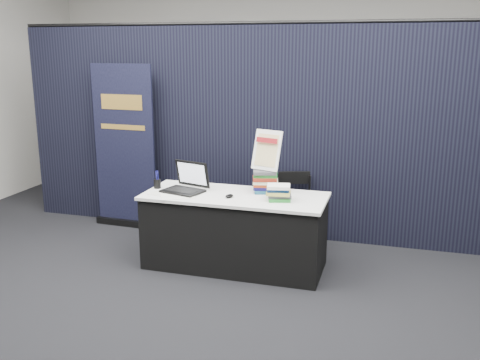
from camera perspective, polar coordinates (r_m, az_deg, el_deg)
name	(u,v)px	position (r m, az deg, el deg)	size (l,w,h in m)	color
floor	(217,288)	(5.03, -2.43, -11.47)	(8.00, 8.00, 0.00)	black
wall_back	(300,75)	(8.43, 6.43, 11.11)	(8.00, 0.02, 3.50)	beige
drape_partition	(261,133)	(6.15, 2.30, 4.99)	(6.00, 0.08, 2.40)	black
display_table	(235,231)	(5.37, -0.56, -5.42)	(1.80, 0.75, 0.75)	black
laptop	(185,184)	(5.41, -5.93, -0.47)	(0.45, 0.41, 0.29)	black
mouse	(229,196)	(5.16, -1.15, -1.71)	(0.06, 0.10, 0.03)	black
brochure_left	(178,196)	(5.24, -6.65, -1.72)	(0.32, 0.23, 0.00)	white
brochure_mid	(165,194)	(5.34, -7.97, -1.46)	(0.29, 0.21, 0.00)	silver
brochure_right	(188,191)	(5.40, -5.57, -1.20)	(0.32, 0.23, 0.00)	white
pen_cup	(157,184)	(5.55, -8.81, -0.40)	(0.07, 0.07, 0.09)	black
book_stack_tall	(266,181)	(5.32, 2.76, -0.16)	(0.27, 0.23, 0.22)	navy
book_stack_short	(279,193)	(5.06, 4.15, -1.35)	(0.23, 0.19, 0.15)	#20782A
info_sign	(267,151)	(5.28, 2.88, 3.15)	(0.32, 0.20, 0.41)	black
pullup_banner	(125,156)	(6.61, -12.18, 2.48)	(0.84, 0.14, 1.98)	black
stacking_chair	(291,206)	(5.94, 5.48, -2.79)	(0.47, 0.48, 0.82)	black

